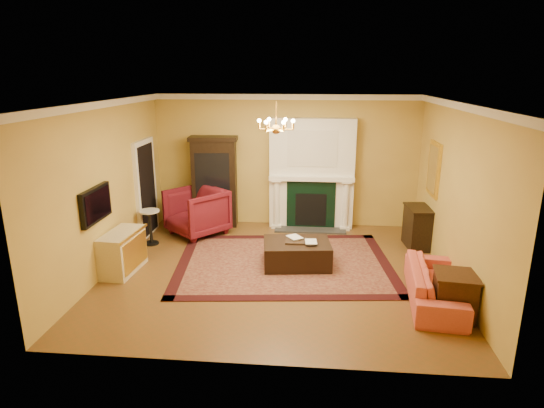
# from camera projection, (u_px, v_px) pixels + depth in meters

# --- Properties ---
(floor) EXTENTS (6.00, 5.50, 0.02)m
(floor) POSITION_uv_depth(u_px,v_px,m) (276.00, 272.00, 8.21)
(floor) COLOR brown
(floor) RESTS_ON ground
(ceiling) EXTENTS (6.00, 5.50, 0.02)m
(ceiling) POSITION_uv_depth(u_px,v_px,m) (276.00, 101.00, 7.38)
(ceiling) COLOR white
(ceiling) RESTS_ON wall_back
(wall_back) EXTENTS (6.00, 0.02, 3.00)m
(wall_back) POSITION_uv_depth(u_px,v_px,m) (286.00, 161.00, 10.44)
(wall_back) COLOR gold
(wall_back) RESTS_ON floor
(wall_front) EXTENTS (6.00, 0.02, 3.00)m
(wall_front) POSITION_uv_depth(u_px,v_px,m) (256.00, 251.00, 5.15)
(wall_front) COLOR gold
(wall_front) RESTS_ON floor
(wall_left) EXTENTS (0.02, 5.50, 3.00)m
(wall_left) POSITION_uv_depth(u_px,v_px,m) (107.00, 187.00, 8.06)
(wall_left) COLOR gold
(wall_left) RESTS_ON floor
(wall_right) EXTENTS (0.02, 5.50, 3.00)m
(wall_right) POSITION_uv_depth(u_px,v_px,m) (456.00, 195.00, 7.53)
(wall_right) COLOR gold
(wall_right) RESTS_ON floor
(fireplace) EXTENTS (1.90, 0.70, 2.50)m
(fireplace) POSITION_uv_depth(u_px,v_px,m) (312.00, 176.00, 10.29)
(fireplace) COLOR white
(fireplace) RESTS_ON wall_back
(crown_molding) EXTENTS (6.00, 5.50, 0.12)m
(crown_molding) POSITION_uv_depth(u_px,v_px,m) (280.00, 102.00, 8.31)
(crown_molding) COLOR white
(crown_molding) RESTS_ON ceiling
(doorway) EXTENTS (0.08, 1.05, 2.10)m
(doorway) POSITION_uv_depth(u_px,v_px,m) (146.00, 189.00, 9.81)
(doorway) COLOR white
(doorway) RESTS_ON wall_left
(tv_panel) EXTENTS (0.09, 0.95, 0.58)m
(tv_panel) POSITION_uv_depth(u_px,v_px,m) (96.00, 205.00, 7.52)
(tv_panel) COLOR black
(tv_panel) RESTS_ON wall_left
(gilt_mirror) EXTENTS (0.06, 0.76, 1.05)m
(gilt_mirror) POSITION_uv_depth(u_px,v_px,m) (434.00, 169.00, 8.83)
(gilt_mirror) COLOR yellow
(gilt_mirror) RESTS_ON wall_right
(chandelier) EXTENTS (0.63, 0.55, 0.53)m
(chandelier) POSITION_uv_depth(u_px,v_px,m) (276.00, 126.00, 7.49)
(chandelier) COLOR gold
(chandelier) RESTS_ON ceiling
(oriental_rug) EXTENTS (4.26, 3.37, 0.02)m
(oriental_rug) POSITION_uv_depth(u_px,v_px,m) (284.00, 263.00, 8.55)
(oriental_rug) COLOR #400E0D
(oriental_rug) RESTS_ON floor
(china_cabinet) EXTENTS (1.03, 0.53, 1.99)m
(china_cabinet) POSITION_uv_depth(u_px,v_px,m) (215.00, 184.00, 10.46)
(china_cabinet) COLOR black
(china_cabinet) RESTS_ON floor
(wingback_armchair) EXTENTS (1.50, 1.49, 1.12)m
(wingback_armchair) POSITION_uv_depth(u_px,v_px,m) (197.00, 210.00, 9.96)
(wingback_armchair) COLOR maroon
(wingback_armchair) RESTS_ON floor
(pedestal_table) EXTENTS (0.41, 0.41, 0.74)m
(pedestal_table) POSITION_uv_depth(u_px,v_px,m) (150.00, 225.00, 9.39)
(pedestal_table) COLOR black
(pedestal_table) RESTS_ON floor
(commode) EXTENTS (0.54, 1.03, 0.74)m
(commode) POSITION_uv_depth(u_px,v_px,m) (123.00, 252.00, 8.11)
(commode) COLOR beige
(commode) RESTS_ON floor
(coral_sofa) EXTENTS (0.76, 1.97, 0.75)m
(coral_sofa) POSITION_uv_depth(u_px,v_px,m) (435.00, 279.00, 7.04)
(coral_sofa) COLOR #CF4F41
(coral_sofa) RESTS_ON floor
(end_table) EXTENTS (0.62, 0.62, 0.64)m
(end_table) POSITION_uv_depth(u_px,v_px,m) (454.00, 296.00, 6.61)
(end_table) COLOR #371B0F
(end_table) RESTS_ON floor
(console_table) EXTENTS (0.47, 0.76, 0.81)m
(console_table) POSITION_uv_depth(u_px,v_px,m) (417.00, 228.00, 9.26)
(console_table) COLOR black
(console_table) RESTS_ON floor
(leather_ottoman) EXTENTS (1.30, 1.01, 0.45)m
(leather_ottoman) POSITION_uv_depth(u_px,v_px,m) (297.00, 253.00, 8.39)
(leather_ottoman) COLOR black
(leather_ottoman) RESTS_ON oriental_rug
(ottoman_tray) EXTENTS (0.41, 0.32, 0.03)m
(ottoman_tray) POSITION_uv_depth(u_px,v_px,m) (297.00, 241.00, 8.33)
(ottoman_tray) COLOR black
(ottoman_tray) RESTS_ON leather_ottoman
(book_a) EXTENTS (0.19, 0.14, 0.29)m
(book_a) POSITION_uv_depth(u_px,v_px,m) (290.00, 232.00, 8.35)
(book_a) COLOR gray
(book_a) RESTS_ON ottoman_tray
(book_b) EXTENTS (0.21, 0.04, 0.29)m
(book_b) POSITION_uv_depth(u_px,v_px,m) (305.00, 235.00, 8.19)
(book_b) COLOR gray
(book_b) RESTS_ON ottoman_tray
(topiary_left) EXTENTS (0.16, 0.16, 0.43)m
(topiary_left) POSITION_uv_depth(u_px,v_px,m) (281.00, 164.00, 10.23)
(topiary_left) COLOR gray
(topiary_left) RESTS_ON fireplace
(topiary_right) EXTENTS (0.16, 0.16, 0.44)m
(topiary_right) POSITION_uv_depth(u_px,v_px,m) (347.00, 165.00, 10.10)
(topiary_right) COLOR gray
(topiary_right) RESTS_ON fireplace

